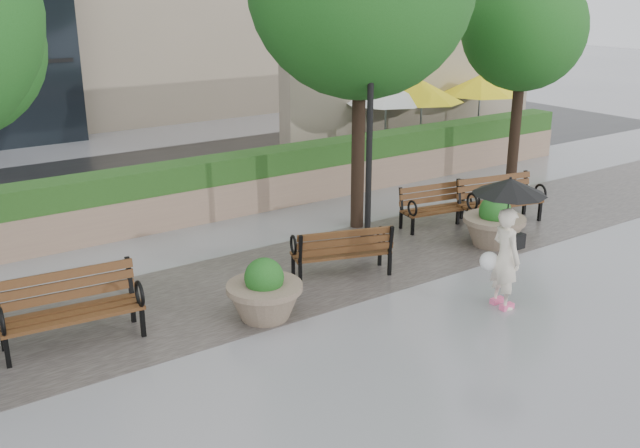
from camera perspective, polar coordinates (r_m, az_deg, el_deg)
ground at (r=10.63m, az=5.45°, el=-9.64°), size 100.00×100.00×0.00m
cobble_strip at (r=12.82m, az=-3.20°, el=-4.42°), size 28.00×3.20×0.01m
hedge_wall at (r=15.97m, az=-10.81°, el=2.45°), size 24.00×0.80×1.35m
cafe_wall at (r=23.35m, az=7.78°, el=11.01°), size 10.00×0.60×4.00m
cafe_hedge at (r=21.71m, az=10.54°, el=6.15°), size 8.00×0.50×0.90m
asphalt_street at (r=19.75m, az=-15.51°, el=3.20°), size 40.00×7.00×0.00m
bench_1 at (r=11.09m, az=-19.14°, el=-7.56°), size 2.05×0.98×1.06m
bench_2 at (r=12.87m, az=1.74°, el=-2.99°), size 1.88×1.21×0.95m
bench_3 at (r=15.67m, az=9.43°, el=0.71°), size 1.77×0.94×0.91m
bench_4 at (r=16.20m, az=14.14°, el=1.11°), size 2.00×1.11×1.02m
planter_left at (r=11.25m, az=-4.45°, el=-5.71°), size 1.20×1.20×1.01m
planter_right at (r=14.73m, az=13.74°, el=-0.18°), size 1.24×1.24×1.04m
lamppost at (r=13.79m, az=3.94°, el=5.16°), size 0.28×0.28×4.13m
tree_2 at (r=19.26m, az=16.10°, el=14.52°), size 3.24×3.11×5.54m
patio_umb_white at (r=21.39m, az=5.32°, el=10.39°), size 2.50×2.50×2.30m
patio_umb_yellow_a at (r=21.84m, az=8.17°, el=10.45°), size 2.50×2.50×2.30m
patio_umb_yellow_b at (r=23.60m, az=12.73°, el=10.79°), size 2.50×2.50×2.30m
pedestrian at (r=11.71m, az=14.72°, el=-0.49°), size 1.17×1.17×2.15m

